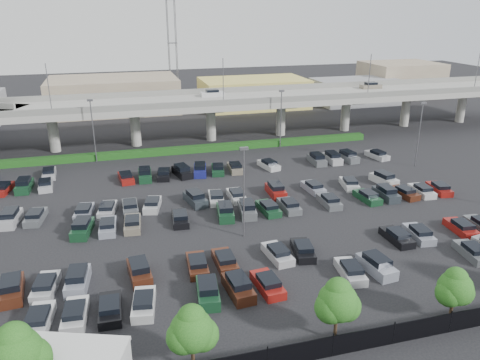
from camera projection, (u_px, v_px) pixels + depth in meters
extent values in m
plane|color=black|center=(226.00, 208.00, 59.16)|extent=(280.00, 280.00, 0.00)
cube|color=gray|center=(184.00, 104.00, 85.53)|extent=(150.00, 13.00, 1.10)
cube|color=slate|center=(189.00, 104.00, 79.52)|extent=(150.00, 0.50, 1.00)
cube|color=slate|center=(179.00, 92.00, 90.80)|extent=(150.00, 0.50, 1.00)
cylinder|color=gray|center=(53.00, 133.00, 81.12)|extent=(1.80, 1.80, 6.70)
cube|color=slate|center=(51.00, 115.00, 80.02)|extent=(2.60, 9.75, 0.50)
cylinder|color=gray|center=(135.00, 128.00, 84.63)|extent=(1.80, 1.80, 6.70)
cube|color=slate|center=(134.00, 110.00, 83.53)|extent=(2.60, 9.75, 0.50)
cylinder|color=gray|center=(211.00, 123.00, 88.14)|extent=(1.80, 1.80, 6.70)
cube|color=slate|center=(211.00, 106.00, 87.04)|extent=(2.60, 9.75, 0.50)
cylinder|color=gray|center=(281.00, 118.00, 91.65)|extent=(1.80, 1.80, 6.70)
cube|color=slate|center=(281.00, 102.00, 90.55)|extent=(2.60, 9.75, 0.50)
cylinder|color=gray|center=(345.00, 114.00, 95.16)|extent=(1.80, 1.80, 6.70)
cube|color=slate|center=(347.00, 99.00, 94.06)|extent=(2.60, 9.75, 0.50)
cylinder|color=gray|center=(406.00, 110.00, 98.67)|extent=(1.80, 1.80, 6.70)
cube|color=slate|center=(407.00, 95.00, 97.57)|extent=(2.60, 9.75, 0.50)
cylinder|color=gray|center=(461.00, 107.00, 102.18)|extent=(1.80, 1.80, 6.70)
cube|color=slate|center=(464.00, 92.00, 101.08)|extent=(2.60, 9.75, 0.50)
cube|color=silver|center=(212.00, 94.00, 89.40)|extent=(4.40, 1.82, 0.82)
cube|color=black|center=(212.00, 91.00, 89.18)|extent=(2.30, 1.60, 0.50)
cube|color=#766D5C|center=(371.00, 86.00, 97.93)|extent=(4.40, 1.82, 0.82)
cube|color=black|center=(371.00, 83.00, 97.71)|extent=(2.30, 1.60, 0.50)
cylinder|color=#535359|center=(49.00, 89.00, 72.91)|extent=(0.14, 0.14, 8.00)
cylinder|color=#535359|center=(223.00, 82.00, 79.93)|extent=(0.14, 0.14, 8.00)
cylinder|color=#535359|center=(369.00, 76.00, 86.95)|extent=(0.14, 0.14, 8.00)
cylinder|color=#535359|center=(477.00, 71.00, 92.97)|extent=(0.14, 0.14, 8.00)
cube|color=#143E12|center=(192.00, 149.00, 81.54)|extent=(66.00, 1.60, 1.10)
cube|color=black|center=(320.00, 349.00, 33.56)|extent=(70.00, 0.06, 1.80)
cylinder|color=black|center=(267.00, 358.00, 32.53)|extent=(0.10, 0.10, 2.00)
cylinder|color=black|center=(333.00, 345.00, 33.78)|extent=(0.10, 0.10, 2.00)
cylinder|color=black|center=(394.00, 333.00, 35.03)|extent=(0.10, 0.10, 2.00)
cylinder|color=black|center=(450.00, 322.00, 36.29)|extent=(0.10, 0.10, 2.00)
sphere|color=#164913|center=(15.00, 354.00, 28.95)|extent=(3.39, 3.39, 3.39)
sphere|color=#164913|center=(31.00, 358.00, 29.45)|extent=(2.67, 2.67, 2.67)
sphere|color=#164913|center=(14.00, 340.00, 28.73)|extent=(2.30, 2.30, 2.30)
cylinder|color=#332316|center=(193.00, 359.00, 32.48)|extent=(0.26, 0.26, 1.96)
sphere|color=#164913|center=(192.00, 331.00, 31.64)|extent=(3.04, 3.04, 3.04)
sphere|color=#164913|center=(202.00, 334.00, 32.10)|extent=(2.39, 2.39, 2.39)
sphere|color=#164913|center=(183.00, 337.00, 31.53)|extent=(2.39, 2.39, 2.39)
sphere|color=#164913|center=(192.00, 319.00, 31.46)|extent=(2.06, 2.06, 2.06)
cylinder|color=#332316|center=(335.00, 329.00, 35.49)|extent=(0.26, 0.26, 1.97)
sphere|color=#164913|center=(338.00, 302.00, 34.65)|extent=(3.07, 3.07, 3.07)
sphere|color=#164913|center=(345.00, 306.00, 35.11)|extent=(2.41, 2.41, 2.41)
sphere|color=#164913|center=(330.00, 308.00, 34.54)|extent=(2.41, 2.41, 2.41)
sphere|color=#164913|center=(338.00, 291.00, 34.46)|extent=(2.08, 2.08, 2.08)
cylinder|color=#332316|center=(451.00, 312.00, 37.64)|extent=(0.26, 0.26, 1.80)
sphere|color=#164913|center=(455.00, 288.00, 36.88)|extent=(2.79, 2.79, 2.79)
sphere|color=#164913|center=(460.00, 292.00, 37.30)|extent=(2.19, 2.19, 2.19)
sphere|color=#164913|center=(449.00, 293.00, 36.77)|extent=(2.19, 2.19, 2.19)
sphere|color=#164913|center=(456.00, 279.00, 36.72)|extent=(1.89, 1.89, 1.89)
cube|color=black|center=(69.00, 356.00, 31.72)|extent=(7.21, 4.80, 1.03)
cube|color=silver|center=(68.00, 348.00, 31.47)|extent=(8.35, 5.25, 0.27)
cube|color=silver|center=(39.00, 321.00, 37.30)|extent=(2.27, 4.57, 0.82)
cube|color=black|center=(38.00, 316.00, 36.90)|extent=(1.84, 2.46, 0.50)
cube|color=silver|center=(75.00, 315.00, 37.99)|extent=(2.14, 4.52, 0.82)
cube|color=black|center=(74.00, 310.00, 37.59)|extent=(1.77, 2.41, 0.50)
cube|color=black|center=(110.00, 310.00, 38.68)|extent=(1.94, 4.45, 0.82)
cube|color=black|center=(110.00, 305.00, 38.28)|extent=(1.66, 2.34, 0.50)
cube|color=silver|center=(144.00, 304.00, 39.37)|extent=(2.45, 4.62, 0.82)
cube|color=black|center=(144.00, 299.00, 38.97)|extent=(1.92, 2.51, 0.50)
cube|color=#163F24|center=(208.00, 293.00, 40.71)|extent=(2.32, 4.58, 1.05)
cube|color=black|center=(208.00, 285.00, 40.42)|extent=(1.90, 2.77, 0.65)
cube|color=#451F12|center=(238.00, 288.00, 41.39)|extent=(2.19, 4.54, 1.05)
cube|color=black|center=(238.00, 280.00, 41.11)|extent=(1.82, 2.73, 0.65)
cube|color=maroon|center=(268.00, 285.00, 42.12)|extent=(2.17, 4.53, 0.82)
cube|color=black|center=(268.00, 280.00, 41.72)|extent=(1.78, 2.42, 0.50)
cube|color=#AFAFB4|center=(350.00, 272.00, 44.19)|extent=(2.34, 4.59, 0.82)
cube|color=black|center=(352.00, 267.00, 43.79)|extent=(1.87, 2.48, 0.50)
cube|color=gray|center=(376.00, 267.00, 44.84)|extent=(2.31, 4.58, 1.05)
cube|color=black|center=(377.00, 259.00, 44.56)|extent=(1.89, 2.77, 0.65)
cube|color=#53565A|center=(472.00, 253.00, 47.64)|extent=(2.33, 4.59, 0.82)
cube|color=black|center=(475.00, 248.00, 47.24)|extent=(1.86, 2.47, 0.50)
cube|color=#451F12|center=(12.00, 291.00, 41.08)|extent=(2.24, 4.55, 1.05)
cube|color=black|center=(11.00, 283.00, 40.80)|extent=(1.84, 2.74, 0.65)
cube|color=#AFAFB4|center=(46.00, 287.00, 41.81)|extent=(2.37, 4.60, 0.82)
cube|color=black|center=(45.00, 282.00, 41.41)|extent=(1.89, 2.49, 0.50)
cube|color=gray|center=(78.00, 281.00, 42.46)|extent=(2.26, 4.56, 1.05)
cube|color=black|center=(77.00, 273.00, 42.18)|extent=(1.86, 2.75, 0.65)
cube|color=#451F12|center=(139.00, 273.00, 43.84)|extent=(2.20, 4.54, 1.05)
cube|color=black|center=(139.00, 265.00, 43.55)|extent=(1.82, 2.73, 0.65)
cube|color=#451F12|center=(197.00, 266.00, 45.26)|extent=(2.10, 4.51, 0.82)
cube|color=black|center=(197.00, 261.00, 44.86)|extent=(1.75, 2.40, 0.50)
cube|color=#451F12|center=(225.00, 262.00, 45.95)|extent=(1.85, 4.41, 0.82)
cube|color=black|center=(225.00, 257.00, 45.55)|extent=(1.62, 2.31, 0.50)
cube|color=#AFAFB4|center=(278.00, 254.00, 47.33)|extent=(2.25, 4.56, 0.82)
cube|color=black|center=(278.00, 250.00, 46.93)|extent=(1.82, 2.45, 0.50)
cube|color=black|center=(303.00, 251.00, 48.02)|extent=(2.52, 4.64, 0.82)
cube|color=black|center=(304.00, 246.00, 47.62)|extent=(1.96, 2.53, 0.50)
cube|color=black|center=(397.00, 237.00, 50.78)|extent=(1.88, 4.42, 0.82)
cube|color=black|center=(398.00, 233.00, 50.38)|extent=(1.63, 2.32, 0.50)
cube|color=gray|center=(419.00, 234.00, 51.47)|extent=(2.31, 4.58, 0.82)
cube|color=black|center=(421.00, 230.00, 51.07)|extent=(1.85, 2.47, 0.50)
cube|color=maroon|center=(461.00, 228.00, 52.84)|extent=(2.19, 4.54, 0.82)
cube|color=black|center=(463.00, 224.00, 52.44)|extent=(1.79, 2.43, 0.50)
cube|color=#163F24|center=(82.00, 229.00, 52.40)|extent=(2.61, 4.66, 1.05)
cube|color=black|center=(82.00, 223.00, 52.11)|extent=(2.06, 2.85, 0.65)
cube|color=gray|center=(108.00, 227.00, 53.12)|extent=(2.05, 4.49, 0.82)
cube|color=black|center=(107.00, 223.00, 52.72)|extent=(1.72, 2.38, 0.50)
cube|color=#766D5C|center=(133.00, 224.00, 53.81)|extent=(2.16, 4.53, 0.82)
cube|color=black|center=(132.00, 220.00, 53.41)|extent=(1.78, 2.42, 0.50)
cube|color=black|center=(180.00, 219.00, 55.19)|extent=(2.14, 4.52, 0.82)
cube|color=black|center=(180.00, 215.00, 54.79)|extent=(1.77, 2.41, 0.50)
cube|color=#163F24|center=(225.00, 213.00, 56.53)|extent=(2.41, 4.61, 1.05)
cube|color=black|center=(225.00, 207.00, 56.25)|extent=(1.94, 2.80, 0.65)
cube|color=#53565A|center=(247.00, 210.00, 57.22)|extent=(2.38, 4.60, 1.05)
cube|color=black|center=(247.00, 204.00, 56.94)|extent=(1.93, 2.79, 0.65)
cube|color=#163F24|center=(268.00, 209.00, 57.95)|extent=(2.14, 4.52, 0.82)
cube|color=black|center=(269.00, 205.00, 57.55)|extent=(1.77, 2.41, 0.50)
cube|color=#53565A|center=(289.00, 206.00, 58.64)|extent=(1.82, 4.40, 0.82)
cube|color=black|center=(290.00, 202.00, 58.24)|extent=(1.60, 2.30, 0.50)
cube|color=#53565A|center=(329.00, 202.00, 60.02)|extent=(1.94, 4.45, 0.82)
cube|color=black|center=(330.00, 198.00, 59.62)|extent=(1.66, 2.34, 0.50)
cube|color=#163F24|center=(367.00, 197.00, 61.40)|extent=(2.11, 4.51, 0.82)
cube|color=black|center=(369.00, 194.00, 61.00)|extent=(1.75, 2.40, 0.50)
cube|color=#2A3136|center=(386.00, 194.00, 62.05)|extent=(1.85, 4.41, 1.05)
cube|color=black|center=(387.00, 189.00, 61.76)|extent=(1.62, 2.61, 0.65)
cube|color=#451F12|center=(404.00, 193.00, 62.78)|extent=(2.41, 4.61, 0.82)
cube|color=black|center=(405.00, 189.00, 62.38)|extent=(1.90, 2.50, 0.50)
cube|color=silver|center=(422.00, 191.00, 63.47)|extent=(2.12, 4.51, 0.82)
cube|color=black|center=(423.00, 187.00, 63.07)|extent=(1.75, 2.40, 0.50)
cube|color=maroon|center=(439.00, 189.00, 64.16)|extent=(2.47, 4.63, 0.82)
cube|color=black|center=(441.00, 185.00, 63.76)|extent=(1.94, 2.52, 0.50)
cube|color=#AFAFB4|center=(10.00, 219.00, 54.84)|extent=(2.26, 4.56, 1.05)
cube|color=black|center=(9.00, 213.00, 54.56)|extent=(1.86, 2.75, 0.65)
cube|color=#53565A|center=(36.00, 217.00, 55.57)|extent=(2.39, 4.60, 0.82)
cube|color=black|center=(35.00, 213.00, 55.17)|extent=(1.90, 2.49, 0.50)
cube|color=gray|center=(84.00, 212.00, 56.95)|extent=(2.47, 4.63, 0.82)
cube|color=black|center=(83.00, 208.00, 56.55)|extent=(1.94, 2.52, 0.50)
cube|color=#AFAFB4|center=(107.00, 210.00, 57.64)|extent=(2.56, 4.65, 0.82)
cube|color=black|center=(107.00, 206.00, 57.24)|extent=(1.98, 2.54, 0.50)
cube|color=#53565A|center=(130.00, 207.00, 58.33)|extent=(1.84, 4.41, 0.82)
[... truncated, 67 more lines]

